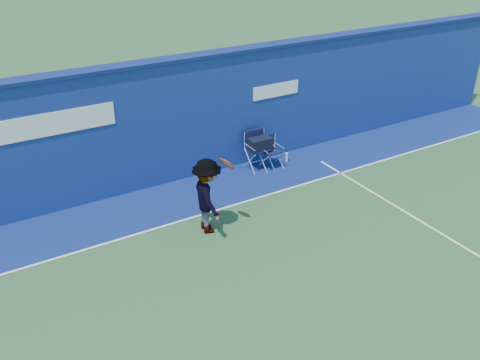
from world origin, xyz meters
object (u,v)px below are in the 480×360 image
directors_chair_left (259,153)px  tennis_player (208,196)px  directors_chair_right (271,158)px  water_bottle (287,157)px

directors_chair_left → tennis_player: size_ratio=0.60×
directors_chair_left → directors_chair_right: 0.35m
directors_chair_right → water_bottle: 0.61m
water_bottle → directors_chair_left: bearing=175.5°
directors_chair_right → directors_chair_left: bearing=150.9°
directors_chair_left → tennis_player: 3.24m
directors_chair_left → water_bottle: bearing=-4.5°
tennis_player → directors_chair_right: bearing=33.2°
water_bottle → tennis_player: (-3.39, -1.92, 0.71)m
directors_chair_left → water_bottle: 0.91m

